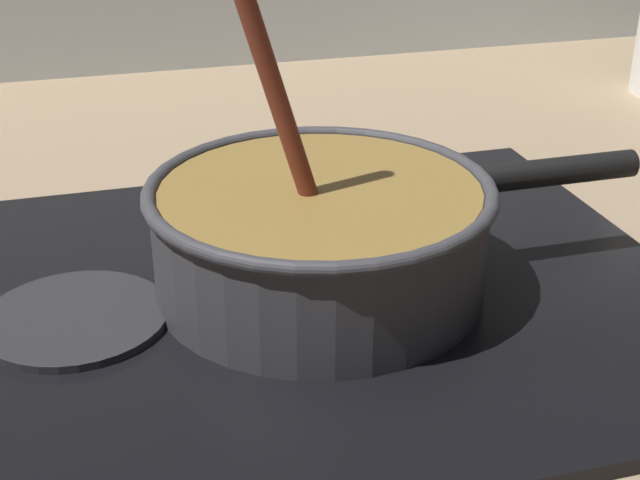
# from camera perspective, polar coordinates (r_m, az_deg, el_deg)

# --- Properties ---
(ground) EXTENTS (2.40, 1.60, 0.04)m
(ground) POSITION_cam_1_polar(r_m,az_deg,el_deg) (0.61, -11.47, -11.61)
(ground) COLOR #9E8466
(hob_plate) EXTENTS (0.56, 0.48, 0.01)m
(hob_plate) POSITION_cam_1_polar(r_m,az_deg,el_deg) (0.69, 0.00, -3.48)
(hob_plate) COLOR black
(hob_plate) RESTS_ON ground
(burner_ring) EXTENTS (0.19, 0.19, 0.01)m
(burner_ring) POSITION_cam_1_polar(r_m,az_deg,el_deg) (0.69, 0.00, -2.76)
(burner_ring) COLOR #592D0C
(burner_ring) RESTS_ON hob_plate
(spare_burner) EXTENTS (0.13, 0.13, 0.01)m
(spare_burner) POSITION_cam_1_polar(r_m,az_deg,el_deg) (0.67, -15.22, -4.78)
(spare_burner) COLOR #262628
(spare_burner) RESTS_ON hob_plate
(cooking_pan) EXTENTS (0.39, 0.26, 0.34)m
(cooking_pan) POSITION_cam_1_polar(r_m,az_deg,el_deg) (0.67, 0.08, 0.46)
(cooking_pan) COLOR #38383D
(cooking_pan) RESTS_ON hob_plate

